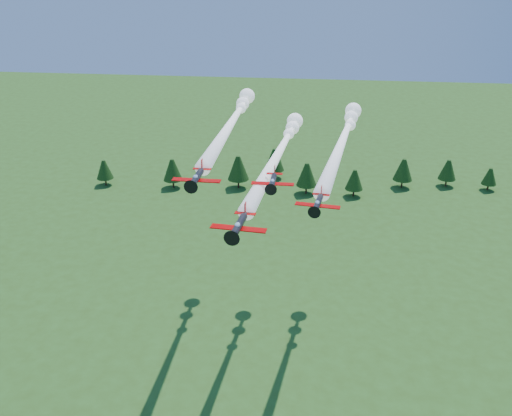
# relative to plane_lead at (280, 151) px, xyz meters

# --- Properties ---
(ground) EXTENTS (600.00, 600.00, 0.00)m
(ground) POSITION_rel_plane_lead_xyz_m (-1.28, -26.95, -41.01)
(ground) COLOR #305219
(ground) RESTS_ON ground
(plane_lead) EXTENTS (11.34, 62.17, 3.70)m
(plane_lead) POSITION_rel_plane_lead_xyz_m (0.00, 0.00, 0.00)
(plane_lead) COLOR black
(plane_lead) RESTS_ON ground
(plane_left) EXTENTS (7.63, 59.41, 3.70)m
(plane_left) POSITION_rel_plane_lead_xyz_m (-10.39, 7.05, 3.79)
(plane_left) COLOR black
(plane_left) RESTS_ON ground
(plane_right) EXTENTS (12.61, 58.88, 3.70)m
(plane_right) POSITION_rel_plane_lead_xyz_m (12.34, 3.61, 1.90)
(plane_right) COLOR black
(plane_right) RESTS_ON ground
(plane_slot) EXTENTS (6.94, 7.59, 2.46)m
(plane_slot) POSITION_rel_plane_lead_xyz_m (0.41, -20.08, 1.52)
(plane_slot) COLOR black
(plane_slot) RESTS_ON ground
(treeline) EXTENTS (156.68, 20.73, 11.72)m
(treeline) POSITION_rel_plane_lead_xyz_m (4.54, 82.30, -34.39)
(treeline) COLOR #382314
(treeline) RESTS_ON ground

